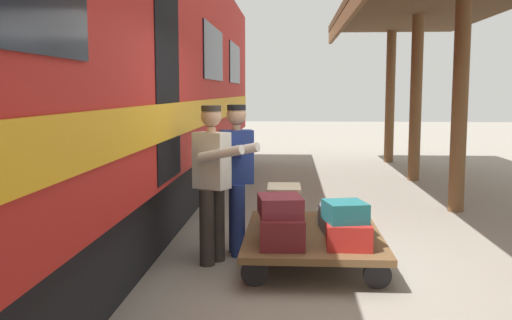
{
  "coord_description": "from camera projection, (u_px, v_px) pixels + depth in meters",
  "views": [
    {
      "loc": [
        0.46,
        5.87,
        1.85
      ],
      "look_at": [
        0.82,
        -0.04,
        1.15
      ],
      "focal_mm": 40.75,
      "sensor_mm": 36.0,
      "label": 1
    }
  ],
  "objects": [
    {
      "name": "suitcase_red_plastic",
      "position": [
        348.0,
        234.0,
        5.7
      ],
      "size": [
        0.44,
        0.55,
        0.25
      ],
      "primitive_type": "cube",
      "rotation": [
        0.0,
        0.0,
        -0.02
      ],
      "color": "#AD231E",
      "rests_on": "luggage_cart"
    },
    {
      "name": "porter_in_overalls",
      "position": [
        235.0,
        174.0,
        6.54
      ],
      "size": [
        0.72,
        0.53,
        1.7
      ],
      "color": "navy",
      "rests_on": "ground_plane"
    },
    {
      "name": "porter_by_door",
      "position": [
        213.0,
        179.0,
        6.18
      ],
      "size": [
        0.74,
        0.61,
        1.7
      ],
      "color": "#332D28",
      "rests_on": "ground_plane"
    },
    {
      "name": "ground_plane",
      "position": [
        335.0,
        271.0,
        6.0
      ],
      "size": [
        60.0,
        60.0,
        0.0
      ],
      "primitive_type": "plane",
      "color": "gray"
    },
    {
      "name": "suitcase_maroon_trunk",
      "position": [
        282.0,
        231.0,
        5.74
      ],
      "size": [
        0.46,
        0.65,
        0.29
      ],
      "primitive_type": "cube",
      "rotation": [
        0.0,
        0.0,
        0.05
      ],
      "color": "maroon",
      "rests_on": "luggage_cart"
    },
    {
      "name": "suitcase_gray_aluminum",
      "position": [
        339.0,
        213.0,
        6.86
      ],
      "size": [
        0.54,
        0.58,
        0.17
      ],
      "primitive_type": "cube",
      "rotation": [
        0.0,
        0.0,
        -0.14
      ],
      "color": "#9EA0A5",
      "rests_on": "luggage_cart"
    },
    {
      "name": "suitcase_brown_leather",
      "position": [
        284.0,
        210.0,
        6.89
      ],
      "size": [
        0.43,
        0.58,
        0.22
      ],
      "primitive_type": "cube",
      "rotation": [
        0.0,
        0.0,
        -0.0
      ],
      "color": "brown",
      "rests_on": "luggage_cart"
    },
    {
      "name": "suitcase_orange_carryall",
      "position": [
        283.0,
        219.0,
        6.31
      ],
      "size": [
        0.42,
        0.54,
        0.27
      ],
      "primitive_type": "cube",
      "rotation": [
        0.0,
        0.0,
        0.09
      ],
      "color": "#CC6B23",
      "rests_on": "luggage_cart"
    },
    {
      "name": "suitcase_slate_roller",
      "position": [
        343.0,
        220.0,
        6.28
      ],
      "size": [
        0.51,
        0.61,
        0.26
      ],
      "primitive_type": "cube",
      "rotation": [
        0.0,
        0.0,
        0.11
      ],
      "color": "#4C515B",
      "rests_on": "luggage_cart"
    },
    {
      "name": "suitcase_teal_softside",
      "position": [
        345.0,
        212.0,
        5.68
      ],
      "size": [
        0.46,
        0.48,
        0.2
      ],
      "primitive_type": "cube",
      "rotation": [
        0.0,
        0.0,
        0.23
      ],
      "color": "#1E666B",
      "rests_on": "suitcase_red_plastic"
    },
    {
      "name": "luggage_cart",
      "position": [
        313.0,
        235.0,
        6.32
      ],
      "size": [
        1.45,
        2.11,
        0.34
      ],
      "color": "brown",
      "rests_on": "ground_plane"
    },
    {
      "name": "train_car",
      "position": [
        24.0,
        71.0,
        5.96
      ],
      "size": [
        3.02,
        19.67,
        4.0
      ],
      "color": "#B21E19",
      "rests_on": "ground_plane"
    },
    {
      "name": "suitcase_burgundy_valise",
      "position": [
        280.0,
        206.0,
        5.75
      ],
      "size": [
        0.48,
        0.55,
        0.19
      ],
      "primitive_type": "cube",
      "rotation": [
        0.0,
        0.0,
        0.15
      ],
      "color": "maroon",
      "rests_on": "suitcase_maroon_trunk"
    },
    {
      "name": "suitcase_cream_canvas",
      "position": [
        284.0,
        196.0,
        6.3
      ],
      "size": [
        0.37,
        0.52,
        0.23
      ],
      "primitive_type": "cube",
      "rotation": [
        0.0,
        0.0,
        0.02
      ],
      "color": "beige",
      "rests_on": "suitcase_orange_carryall"
    }
  ]
}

